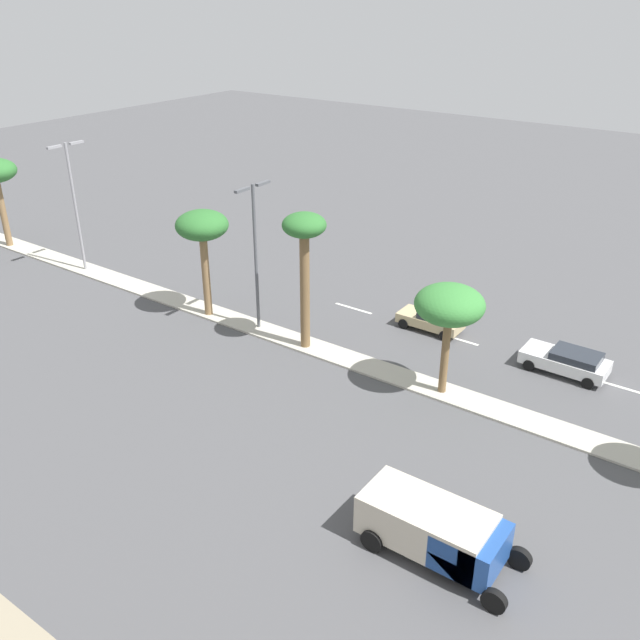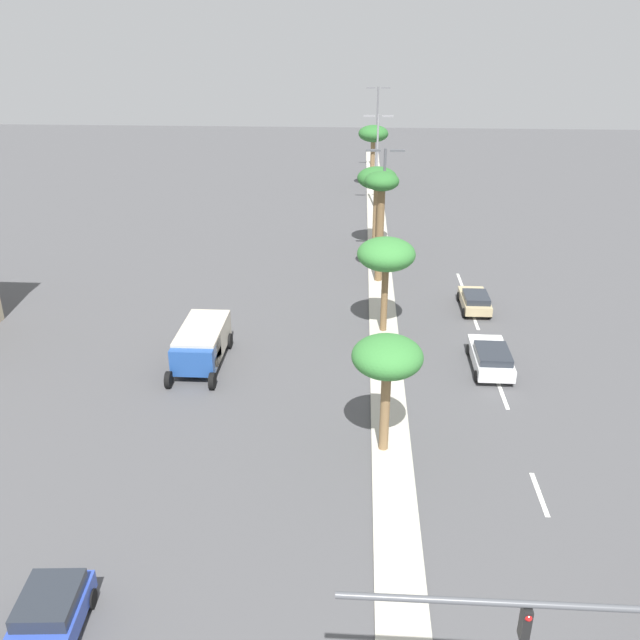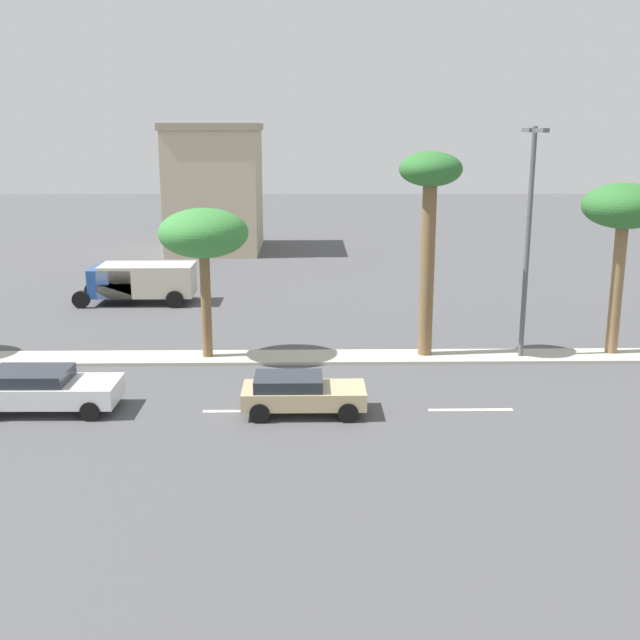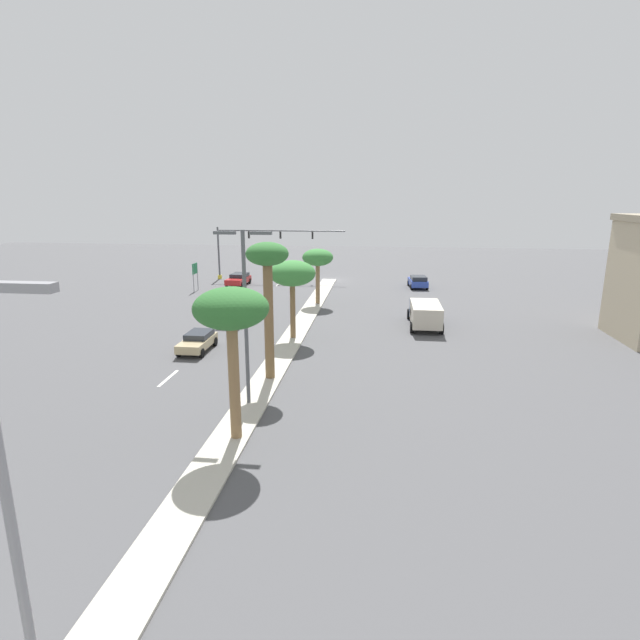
% 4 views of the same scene
% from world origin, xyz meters
% --- Properties ---
extents(ground_plane, '(160.00, 160.00, 0.00)m').
position_xyz_m(ground_plane, '(0.00, 35.46, 0.00)').
color(ground_plane, '#4C4C4F').
extents(median_curb, '(1.80, 91.19, 0.12)m').
position_xyz_m(median_curb, '(0.00, 45.60, 0.06)').
color(median_curb, '#B7B2A3').
rests_on(median_curb, ground).
extents(lane_stripe_outboard, '(0.20, 2.80, 0.01)m').
position_xyz_m(lane_stripe_outboard, '(5.98, 20.52, 0.01)').
color(lane_stripe_outboard, silver).
rests_on(lane_stripe_outboard, ground).
extents(lane_stripe_left, '(0.20, 2.80, 0.01)m').
position_xyz_m(lane_stripe_left, '(5.98, 29.95, 0.01)').
color(lane_stripe_left, silver).
rests_on(lane_stripe_left, ground).
extents(lane_stripe_front, '(0.20, 2.80, 0.01)m').
position_xyz_m(lane_stripe_front, '(5.98, 37.39, 0.01)').
color(lane_stripe_front, silver).
rests_on(lane_stripe_front, ground).
extents(palm_tree_leading, '(3.50, 3.50, 5.94)m').
position_xyz_m(palm_tree_leading, '(-0.05, 27.98, 5.02)').
color(palm_tree_leading, brown).
rests_on(palm_tree_leading, median_curb).
extents(palm_tree_left, '(2.45, 2.45, 8.08)m').
position_xyz_m(palm_tree_left, '(-0.19, 36.77, 6.71)').
color(palm_tree_left, brown).
rests_on(palm_tree_left, median_curb).
extents(palm_tree_near, '(3.26, 3.26, 6.87)m').
position_xyz_m(palm_tree_near, '(-0.32, 44.45, 5.88)').
color(palm_tree_near, olive).
rests_on(palm_tree_near, median_curb).
extents(street_lamp_trailing, '(2.90, 0.24, 9.01)m').
position_xyz_m(street_lamp_trailing, '(0.12, 40.61, 5.45)').
color(street_lamp_trailing, '#515459').
rests_on(street_lamp_trailing, median_curb).
extents(street_lamp_leading, '(2.90, 0.24, 9.36)m').
position_xyz_m(street_lamp_leading, '(-0.07, 57.41, 5.63)').
color(street_lamp_leading, gray).
rests_on(street_lamp_leading, median_curb).
extents(sedan_tan_right, '(1.87, 4.00, 1.28)m').
position_xyz_m(sedan_tan_right, '(6.17, 31.76, 0.70)').
color(sedan_tan_right, tan).
rests_on(sedan_tan_right, ground).
extents(sedan_white_front, '(2.13, 4.59, 1.39)m').
position_xyz_m(sedan_white_front, '(5.78, 23.37, 0.76)').
color(sedan_white_front, silver).
rests_on(sedan_white_front, ground).
extents(box_truck, '(2.62, 6.14, 2.08)m').
position_xyz_m(box_truck, '(-10.42, 23.03, 1.22)').
color(box_truck, '#234C99').
rests_on(box_truck, ground).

